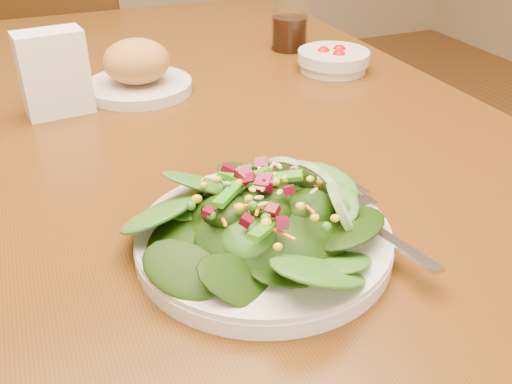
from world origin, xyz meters
TOP-DOWN VIEW (x-y plane):
  - dining_table at (0.00, 0.00)m, footprint 0.90×1.40m
  - chair_far at (-0.09, 1.01)m, footprint 0.50×0.50m
  - salad_plate at (-0.02, -0.37)m, footprint 0.26×0.26m
  - bread_plate at (-0.05, 0.11)m, footprint 0.17×0.17m
  - tomato_bowl at (0.30, 0.08)m, footprint 0.13×0.13m
  - drinking_glass at (0.28, 0.23)m, footprint 0.07×0.07m
  - napkin_holder at (-0.18, 0.07)m, footprint 0.10×0.06m

SIDE VIEW (x-z plane):
  - chair_far at x=-0.09m, z-range 0.02..0.87m
  - dining_table at x=0.00m, z-range 0.27..1.02m
  - tomato_bowl at x=0.30m, z-range 0.75..0.79m
  - salad_plate at x=-0.02m, z-range 0.74..0.81m
  - bread_plate at x=-0.05m, z-range 0.74..0.83m
  - drinking_glass at x=0.28m, z-range 0.74..0.87m
  - napkin_holder at x=-0.18m, z-range 0.75..0.88m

